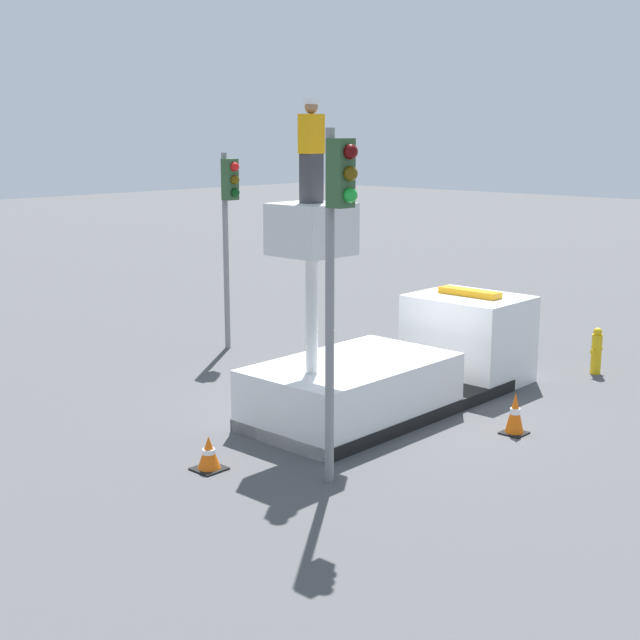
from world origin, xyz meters
name	(u,v)px	position (x,y,z in m)	size (l,w,h in m)	color
ground_plane	(383,410)	(0.00, 0.00, 0.00)	(120.00, 120.00, 0.00)	#4C4C4F
bucket_truck	(400,365)	(0.52, 0.00, 0.83)	(6.90, 2.44, 4.20)	black
worker	(311,151)	(-2.06, 0.00, 5.08)	(0.40, 0.26, 1.75)	#38383D
traffic_light_pole	(337,238)	(-3.47, -1.84, 3.86)	(0.34, 0.57, 5.46)	gray
traffic_light_across	(229,211)	(1.38, 6.08, 3.50)	(0.34, 0.57, 4.93)	gray
fire_hydrant	(596,351)	(5.43, -1.84, 0.53)	(0.47, 0.23, 1.07)	gold
traffic_cone_rear	(209,454)	(-4.45, 0.06, 0.27)	(0.48, 0.48, 0.57)	black
traffic_cone_curbside	(515,414)	(0.51, -2.66, 0.37)	(0.43, 0.43, 0.79)	black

